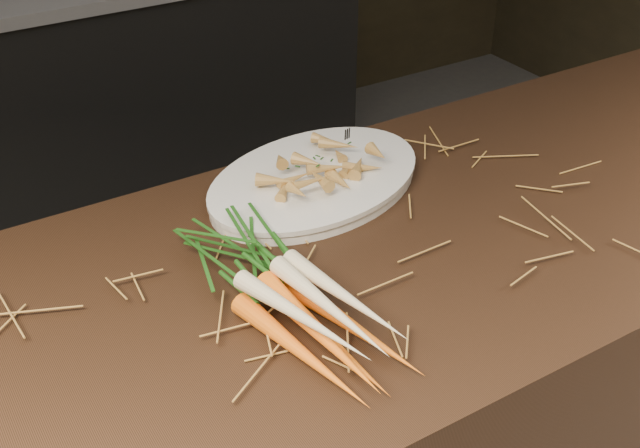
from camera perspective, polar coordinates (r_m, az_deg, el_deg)
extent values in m
cube|color=black|center=(3.06, -14.97, 8.85)|extent=(1.80, 0.60, 0.80)
cone|color=orange|center=(1.04, -1.38, -9.07)|extent=(0.07, 0.26, 0.03)
cone|color=orange|center=(1.06, 0.46, -8.14)|extent=(0.05, 0.26, 0.03)
cone|color=orange|center=(1.08, 2.24, -7.24)|extent=(0.08, 0.26, 0.03)
cone|color=orange|center=(1.03, -0.12, -7.76)|extent=(0.05, 0.26, 0.03)
cone|color=beige|center=(1.02, -1.30, -6.63)|extent=(0.08, 0.24, 0.04)
cone|color=beige|center=(1.03, 0.68, -5.95)|extent=(0.04, 0.24, 0.04)
cone|color=beige|center=(1.05, 1.77, -5.15)|extent=(0.06, 0.24, 0.04)
ellipsoid|color=#226919|center=(1.19, -6.13, -1.31)|extent=(0.18, 0.24, 0.08)
cube|color=silver|center=(1.48, 4.23, 5.29)|extent=(0.10, 0.14, 0.00)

